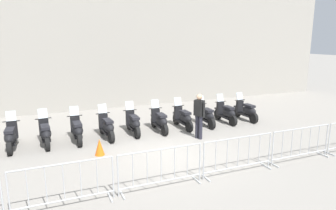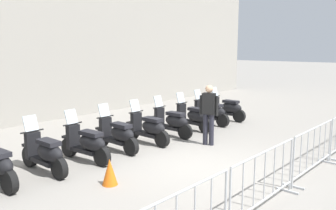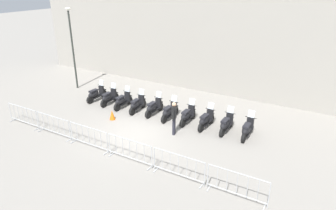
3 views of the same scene
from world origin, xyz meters
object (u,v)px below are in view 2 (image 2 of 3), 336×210
at_px(motorcycle_3, 87,144).
at_px(traffic_cone, 110,172).
at_px(motorcycle_2, 45,154).
at_px(motorcycle_7, 193,117).
at_px(motorcycle_6, 172,122).
at_px(motorcycle_9, 227,109).
at_px(motorcycle_4, 117,135).
at_px(motorcycle_8, 210,112).
at_px(barrier_segment_3, 313,151).
at_px(officer_near_row_end, 209,111).
at_px(barrier_segment_2, 264,181).
at_px(motorcycle_5, 148,128).

relative_size(motorcycle_3, traffic_cone, 3.14).
bearing_deg(motorcycle_2, motorcycle_7, -1.08).
relative_size(motorcycle_6, traffic_cone, 3.13).
relative_size(motorcycle_7, motorcycle_9, 1.00).
xyz_separation_m(motorcycle_3, traffic_cone, (-0.62, -1.55, -0.18)).
xyz_separation_m(motorcycle_3, motorcycle_9, (6.51, -0.07, 0.00)).
relative_size(motorcycle_4, motorcycle_6, 1.00).
bearing_deg(motorcycle_2, motorcycle_8, -0.67).
bearing_deg(motorcycle_2, barrier_segment_3, -50.59).
bearing_deg(motorcycle_2, motorcycle_9, -0.91).
xyz_separation_m(motorcycle_3, motorcycle_4, (1.08, 0.09, 0.00)).
height_order(motorcycle_2, motorcycle_8, same).
xyz_separation_m(motorcycle_7, officer_near_row_end, (-1.15, -1.38, 0.53)).
distance_m(motorcycle_4, barrier_segment_2, 4.61).
bearing_deg(officer_near_row_end, motorcycle_2, 160.82).
bearing_deg(motorcycle_4, motorcycle_5, -6.54).
height_order(motorcycle_5, officer_near_row_end, officer_near_row_end).
bearing_deg(traffic_cone, barrier_segment_2, -71.85).
distance_m(motorcycle_2, motorcycle_3, 1.09).
xyz_separation_m(motorcycle_9, officer_near_row_end, (-3.33, -1.36, 0.53)).
bearing_deg(motorcycle_9, officer_near_row_end, -157.71).
relative_size(barrier_segment_2, traffic_cone, 4.09).
height_order(motorcycle_5, motorcycle_7, same).
distance_m(motorcycle_6, motorcycle_7, 1.08).
relative_size(motorcycle_4, traffic_cone, 3.14).
height_order(motorcycle_7, traffic_cone, motorcycle_7).
xyz_separation_m(motorcycle_2, barrier_segment_3, (3.76, -4.57, 0.07)).
xyz_separation_m(motorcycle_7, motorcycle_8, (1.09, 0.03, 0.00)).
bearing_deg(motorcycle_4, traffic_cone, -135.92).
height_order(motorcycle_5, motorcycle_8, same).
bearing_deg(motorcycle_6, officer_near_row_end, -92.87).
height_order(motorcycle_9, barrier_segment_3, motorcycle_9).
height_order(motorcycle_6, motorcycle_7, same).
bearing_deg(motorcycle_8, motorcycle_9, -2.35).
distance_m(motorcycle_3, motorcycle_4, 1.08).
bearing_deg(traffic_cone, motorcycle_2, 106.36).
distance_m(motorcycle_9, barrier_segment_3, 5.88).
relative_size(motorcycle_3, motorcycle_6, 1.00).
height_order(motorcycle_2, motorcycle_4, same).
relative_size(motorcycle_3, motorcycle_7, 1.00).
relative_size(barrier_segment_3, officer_near_row_end, 1.30).
xyz_separation_m(motorcycle_4, barrier_segment_2, (-0.75, -4.54, 0.07)).
xyz_separation_m(motorcycle_6, officer_near_row_end, (-0.07, -1.42, 0.53)).
bearing_deg(motorcycle_5, motorcycle_9, -0.45).
xyz_separation_m(motorcycle_8, officer_near_row_end, (-2.24, -1.41, 0.53)).
relative_size(motorcycle_3, barrier_segment_3, 0.77).
distance_m(motorcycle_2, officer_near_row_end, 4.55).
height_order(motorcycle_3, motorcycle_7, same).
bearing_deg(officer_near_row_end, motorcycle_9, 22.29).
bearing_deg(motorcycle_7, barrier_segment_2, -132.23).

